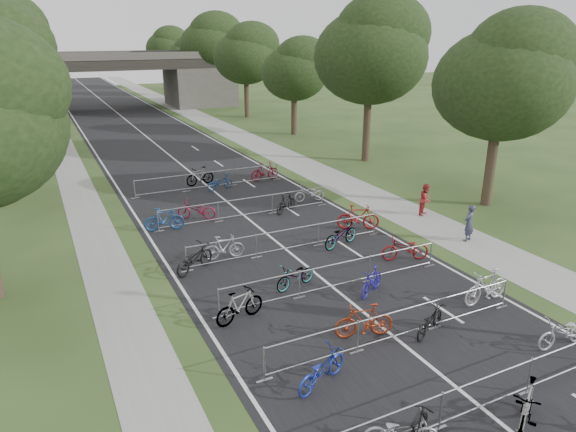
{
  "coord_description": "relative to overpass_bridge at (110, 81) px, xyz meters",
  "views": [
    {
      "loc": [
        -9.31,
        -3.8,
        9.16
      ],
      "look_at": [
        0.71,
        16.45,
        1.1
      ],
      "focal_mm": 32.0,
      "sensor_mm": 36.0,
      "label": 1
    }
  ],
  "objects": [
    {
      "name": "pedestrian_b",
      "position": [
        8.73,
        -48.81,
        -2.69
      ],
      "size": [
        1.03,
        0.97,
        1.68
      ],
      "primitive_type": "imported",
      "rotation": [
        0.0,
        0.0,
        0.55
      ],
      "color": "maroon",
      "rests_on": "ground"
    },
    {
      "name": "bike_10",
      "position": [
        1.12,
        -57.96,
        -3.07
      ],
      "size": [
        1.85,
        1.29,
        0.92
      ],
      "primitive_type": "imported",
      "rotation": [
        0.0,
        0.0,
        2.0
      ],
      "color": "black",
      "rests_on": "ground"
    },
    {
      "name": "bike_26",
      "position": [
        0.44,
        -39.55,
        -3.06
      ],
      "size": [
        1.89,
        1.05,
        0.94
      ],
      "primitive_type": "imported",
      "rotation": [
        0.0,
        0.0,
        1.82
      ],
      "color": "navy",
      "rests_on": "ground"
    },
    {
      "name": "tree_left_6",
      "position": [
        -11.39,
        22.93,
        2.96
      ],
      "size": [
        6.72,
        6.72,
        10.25
      ],
      "color": "#33261C",
      "rests_on": "ground"
    },
    {
      "name": "bike_16",
      "position": [
        -4.3,
        -50.1,
        -2.99
      ],
      "size": [
        2.15,
        1.71,
        1.09
      ],
      "primitive_type": "imported",
      "rotation": [
        0.0,
        0.0,
        2.12
      ],
      "color": "black",
      "rests_on": "ground"
    },
    {
      "name": "bike_23",
      "position": [
        4.3,
        -44.09,
        -3.06
      ],
      "size": [
        1.86,
        0.88,
        0.94
      ],
      "primitive_type": "imported",
      "rotation": [
        0.0,
        0.0,
        4.57
      ],
      "color": "#B8B7BF",
      "rests_on": "ground"
    },
    {
      "name": "bike_18",
      "position": [
        2.4,
        -50.51,
        -2.98
      ],
      "size": [
        2.22,
        1.34,
        1.1
      ],
      "primitive_type": "imported",
      "rotation": [
        0.0,
        0.0,
        1.88
      ],
      "color": "#95979C",
      "rests_on": "ground"
    },
    {
      "name": "pedestrian_a",
      "position": [
        8.06,
        -52.58,
        -2.66
      ],
      "size": [
        0.74,
        0.61,
        1.76
      ],
      "primitive_type": "imported",
      "rotation": [
        0.0,
        0.0,
        3.48
      ],
      "color": "#2E2E45",
      "rests_on": "ground"
    },
    {
      "name": "bike_20",
      "position": [
        -4.3,
        -45.0,
        -2.95
      ],
      "size": [
        2.0,
        0.91,
        1.16
      ],
      "primitive_type": "imported",
      "rotation": [
        0.0,
        0.0,
        1.37
      ],
      "color": "navy",
      "rests_on": "ground"
    },
    {
      "name": "barrier_row_5",
      "position": [
        0.0,
        -45.0,
        -2.99
      ],
      "size": [
        9.7,
        0.08,
        1.1
      ],
      "color": "#95979C",
      "rests_on": "ground"
    },
    {
      "name": "bike_6",
      "position": [
        0.33,
        -62.31,
        -2.9
      ],
      "size": [
        2.1,
        1.6,
        1.26
      ],
      "primitive_type": "imported",
      "rotation": [
        0.0,
        0.0,
        5.26
      ],
      "color": "#95979C",
      "rests_on": "ground"
    },
    {
      "name": "bike_12",
      "position": [
        -4.05,
        -54.53,
        -2.96
      ],
      "size": [
        1.98,
        1.0,
        1.14
      ],
      "primitive_type": "imported",
      "rotation": [
        0.0,
        0.0,
        1.83
      ],
      "color": "#95979C",
      "rests_on": "ground"
    },
    {
      "name": "tree_right_4",
      "position": [
        13.11,
        -1.07,
        4.37
      ],
      "size": [
        8.18,
        8.18,
        12.47
      ],
      "color": "#33261C",
      "rests_on": "ground"
    },
    {
      "name": "bike_13",
      "position": [
        -1.27,
        -53.2,
        -3.05
      ],
      "size": [
        1.95,
        1.1,
        0.97
      ],
      "primitive_type": "imported",
      "rotation": [
        0.0,
        0.0,
        4.98
      ],
      "color": "#95979C",
      "rests_on": "ground"
    },
    {
      "name": "bike_19",
      "position": [
        4.3,
        -49.08,
        -2.91
      ],
      "size": [
        2.12,
        1.47,
        1.25
      ],
      "primitive_type": "imported",
      "rotation": [
        0.0,
        0.0,
        1.1
      ],
      "color": "maroon",
      "rests_on": "ground"
    },
    {
      "name": "bike_27",
      "position": [
        3.83,
        -38.77,
        -2.93
      ],
      "size": [
        2.04,
        0.7,
        1.2
      ],
      "primitive_type": "imported",
      "rotation": [
        0.0,
        0.0,
        1.64
      ],
      "color": "maroon",
      "rests_on": "ground"
    },
    {
      "name": "barrier_row_1",
      "position": [
        0.0,
        -61.4,
        -2.99
      ],
      "size": [
        9.7,
        0.08,
        1.1
      ],
      "color": "#95979C",
      "rests_on": "ground"
    },
    {
      "name": "barrier_row_3",
      "position": [
        0.0,
        -54.0,
        -2.99
      ],
      "size": [
        9.7,
        0.08,
        1.1
      ],
      "color": "#95979C",
      "rests_on": "ground"
    },
    {
      "name": "bike_11",
      "position": [
        4.3,
        -57.26,
        -2.9
      ],
      "size": [
        2.13,
        0.71,
        1.26
      ],
      "primitive_type": "imported",
      "rotation": [
        0.0,
        0.0,
        4.77
      ],
      "color": "#A9A8AF",
      "rests_on": "ground"
    },
    {
      "name": "bike_5",
      "position": [
        -2.75,
        -61.45,
        -3.07
      ],
      "size": [
        1.86,
        1.34,
        0.93
      ],
      "primitive_type": "imported",
      "rotation": [
        0.0,
        0.0,
        1.11
      ],
      "color": "#93959A",
      "rests_on": "ground"
    },
    {
      "name": "bike_8",
      "position": [
        -3.27,
        -58.66,
        -3.02
      ],
      "size": [
        2.08,
        1.38,
        1.03
      ],
      "primitive_type": "imported",
      "rotation": [
        0.0,
        0.0,
        1.96
      ],
      "color": "navy",
      "rests_on": "ground"
    },
    {
      "name": "bike_9",
      "position": [
        -0.88,
        -57.19,
        -2.95
      ],
      "size": [
        2.01,
        1.05,
        1.16
      ],
      "primitive_type": "imported",
      "rotation": [
        0.0,
        0.0,
        4.44
      ],
      "color": "maroon",
      "rests_on": "ground"
    },
    {
      "name": "tree_right_3",
      "position": [
        13.11,
        -13.07,
        3.39
      ],
      "size": [
        7.17,
        7.17,
        10.93
      ],
      "color": "#33261C",
      "rests_on": "ground"
    },
    {
      "name": "tree_left_5",
      "position": [
        -11.39,
        10.93,
        4.58
      ],
      "size": [
        8.4,
        8.4,
        12.81
      ],
      "color": "#33261C",
      "rests_on": "ground"
    },
    {
      "name": "sidewalk_right",
      "position": [
        8.0,
        -15.0,
        -3.53
      ],
      "size": [
        3.0,
        140.0,
        0.01
      ],
      "primitive_type": "cube",
      "color": "gray",
      "rests_on": "ground"
    },
    {
      "name": "tree_right_6",
      "position": [
        13.11,
        22.93,
        3.39
      ],
      "size": [
        7.17,
        7.17,
        10.93
      ],
      "color": "#33261C",
      "rests_on": "ground"
    },
    {
      "name": "overpass_bridge",
      "position": [
        0.0,
        0.0,
        0.0
      ],
      "size": [
        31.0,
        8.0,
        7.05
      ],
      "color": "#44423D",
      "rests_on": "ground"
    },
    {
      "name": "bike_17",
      "position": [
        -2.82,
        -49.51,
        -3.0
      ],
      "size": [
        1.82,
        0.73,
        1.06
      ],
      "primitive_type": "imported",
      "rotation": [
        0.0,
        0.0,
        1.44
      ],
      "color": "gray",
      "rests_on": "ground"
    },
    {
      "name": "bike_7",
      "position": [
        4.3,
        -60.36,
        -3.03
      ],
      "size": [
        1.97,
        0.84,
        1.01
      ],
      "primitive_type": "imported",
      "rotation": [
        0.0,
        0.0,
        4.63
      ],
      "color": "#A5A5AD",
      "rests_on": "ground"
    },
    {
      "name": "barrier_row_4",
      "position": [
        0.0,
        -50.0,
        -2.99
      ],
      "size": [
        9.7,
        0.08,
        1.1
      ],
      "color": "#95979C",
      "rests_on": "ground"
    },
    {
      "name": "lane_markings",
      "position": [
        0.0,
        -15.0,
        -3.53
      ],
      "size": [
        0.12,
        140.0,
        0.0
      ],
      "primitive_type": "cube",
      "color": "silver",
      "rests_on": "ground"
    },
    {
      "name": "barrier_row_6",
      "position": [
        0.0,
        -39.0,
        -2.99
      ],
      "size": [
        9.7,
        0.08,
        1.1
      ],
      "color": "#95979C",
      "rests_on": "ground"
    },
    {
      "name": "bike_15",
      "position": [
        4.05,
        -53.05,
        -3.0
      ],
      "size": [
        2.15,
        1.36,
        1.07
      ],
      "primitive_type": "imported",
      "rotation": [
        0.0,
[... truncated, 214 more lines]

